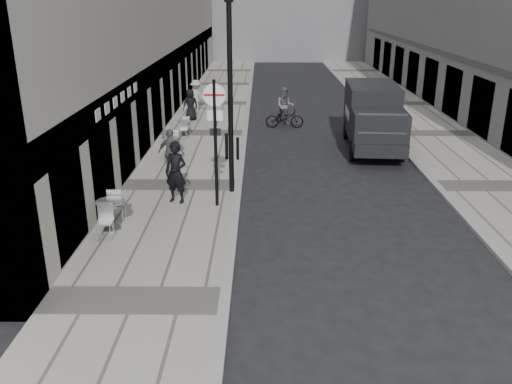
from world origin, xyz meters
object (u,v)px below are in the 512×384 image
panel_van (373,114)px  cyclist (285,112)px  sign_post (215,127)px  walking_man (176,172)px  lamppost (230,85)px

panel_van → cyclist: panel_van is taller
sign_post → cyclist: (2.59, 11.18, -1.85)m
walking_man → lamppost: lamppost is taller
walking_man → panel_van: bearing=61.3°
sign_post → panel_van: bearing=50.8°
cyclist → panel_van: bearing=-45.2°
lamppost → panel_van: (5.86, 5.96, -2.18)m
walking_man → sign_post: size_ratio=0.50×
sign_post → cyclist: size_ratio=1.92×
sign_post → lamppost: (0.40, 1.32, 1.05)m
lamppost → panel_van: 8.64m
walking_man → cyclist: (3.90, 10.89, -0.31)m
walking_man → cyclist: bearing=88.9°
sign_post → walking_man: bearing=169.1°
sign_post → cyclist: 11.63m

